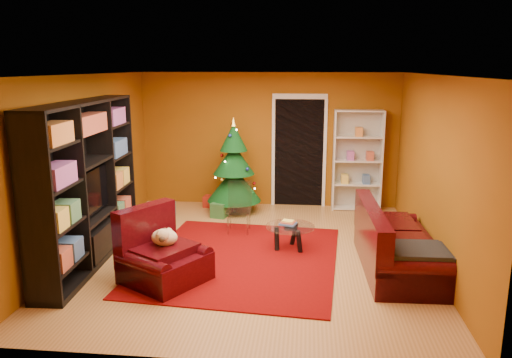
# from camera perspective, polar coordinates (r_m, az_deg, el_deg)

# --- Properties ---
(floor) EXTENTS (5.00, 5.50, 0.05)m
(floor) POSITION_cam_1_polar(r_m,az_deg,el_deg) (7.46, -0.32, -8.76)
(floor) COLOR #AE763D
(floor) RESTS_ON ground
(ceiling) EXTENTS (5.00, 5.50, 0.05)m
(ceiling) POSITION_cam_1_polar(r_m,az_deg,el_deg) (6.94, -0.35, 12.04)
(ceiling) COLOR silver
(ceiling) RESTS_ON wall_back
(wall_back) EXTENTS (5.00, 0.05, 2.60)m
(wall_back) POSITION_cam_1_polar(r_m,az_deg,el_deg) (9.80, 1.44, 4.50)
(wall_back) COLOR #90510F
(wall_back) RESTS_ON ground
(wall_left) EXTENTS (0.05, 5.50, 2.60)m
(wall_left) POSITION_cam_1_polar(r_m,az_deg,el_deg) (7.77, -19.19, 1.57)
(wall_left) COLOR #90510F
(wall_left) RESTS_ON ground
(wall_right) EXTENTS (0.05, 5.50, 2.60)m
(wall_right) POSITION_cam_1_polar(r_m,az_deg,el_deg) (7.26, 19.90, 0.77)
(wall_right) COLOR #90510F
(wall_right) RESTS_ON ground
(doorway) EXTENTS (1.06, 0.60, 2.16)m
(doorway) POSITION_cam_1_polar(r_m,az_deg,el_deg) (9.77, 4.92, 2.94)
(doorway) COLOR black
(doorway) RESTS_ON floor
(rug) EXTENTS (2.93, 3.34, 0.02)m
(rug) POSITION_cam_1_polar(r_m,az_deg,el_deg) (7.26, -1.72, -9.10)
(rug) COLOR #6E0505
(rug) RESTS_ON floor
(media_unit) EXTENTS (0.59, 2.96, 2.26)m
(media_unit) POSITION_cam_1_polar(r_m,az_deg,el_deg) (7.29, -18.81, -0.47)
(media_unit) COLOR black
(media_unit) RESTS_ON floor
(christmas_tree) EXTENTS (1.31, 1.31, 1.81)m
(christmas_tree) POSITION_cam_1_polar(r_m,az_deg,el_deg) (9.33, -2.54, 1.43)
(christmas_tree) COLOR #0A3C14
(christmas_tree) RESTS_ON floor
(gift_box_teal) EXTENTS (0.34, 0.34, 0.28)m
(gift_box_teal) POSITION_cam_1_polar(r_m,az_deg,el_deg) (9.28, -10.34, -3.51)
(gift_box_teal) COLOR #256C7A
(gift_box_teal) RESTS_ON floor
(gift_box_green) EXTENTS (0.33, 0.33, 0.27)m
(gift_box_green) POSITION_cam_1_polar(r_m,az_deg,el_deg) (9.19, -4.19, -3.54)
(gift_box_green) COLOR #2A632D
(gift_box_green) RESTS_ON floor
(gift_box_red) EXTENTS (0.25, 0.25, 0.22)m
(gift_box_red) POSITION_cam_1_polar(r_m,az_deg,el_deg) (9.88, -5.32, -2.55)
(gift_box_red) COLOR #A71D10
(gift_box_red) RESTS_ON floor
(white_bookshelf) EXTENTS (0.92, 0.34, 1.97)m
(white_bookshelf) POSITION_cam_1_polar(r_m,az_deg,el_deg) (9.68, 11.51, 2.06)
(white_bookshelf) COLOR white
(white_bookshelf) RESTS_ON floor
(armchair) EXTENTS (1.36, 1.36, 0.77)m
(armchair) POSITION_cam_1_polar(r_m,az_deg,el_deg) (6.52, -10.38, -8.36)
(armchair) COLOR black
(armchair) RESTS_ON rug
(dog) EXTENTS (0.47, 0.50, 0.25)m
(dog) POSITION_cam_1_polar(r_m,az_deg,el_deg) (6.52, -10.42, -6.58)
(dog) COLOR beige
(dog) RESTS_ON armchair
(sofa) EXTENTS (0.99, 2.09, 0.89)m
(sofa) POSITION_cam_1_polar(r_m,az_deg,el_deg) (7.05, 16.01, -6.53)
(sofa) COLOR black
(sofa) RESTS_ON rug
(coffee_table) EXTENTS (0.91, 0.91, 0.46)m
(coffee_table) POSITION_cam_1_polar(r_m,az_deg,el_deg) (7.57, 3.90, -6.69)
(coffee_table) COLOR gray
(coffee_table) RESTS_ON rug
(acrylic_chair) EXTENTS (0.40, 0.44, 0.77)m
(acrylic_chair) POSITION_cam_1_polar(r_m,az_deg,el_deg) (8.24, -1.98, -3.64)
(acrylic_chair) COLOR #66605B
(acrylic_chair) RESTS_ON rug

